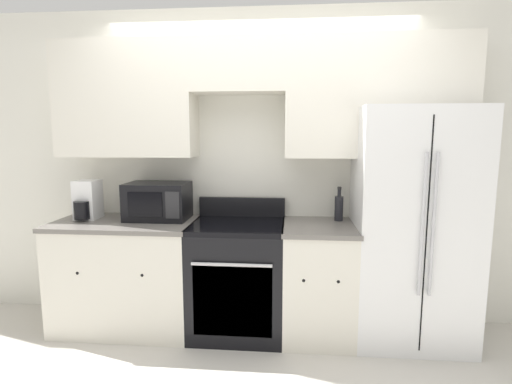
{
  "coord_description": "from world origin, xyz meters",
  "views": [
    {
      "loc": [
        0.27,
        -2.72,
        1.59
      ],
      "look_at": [
        0.0,
        0.31,
        1.14
      ],
      "focal_mm": 28.0,
      "sensor_mm": 36.0,
      "label": 1
    }
  ],
  "objects_px": {
    "microwave": "(158,201)",
    "bottle": "(339,207)",
    "oven_range": "(238,277)",
    "refrigerator": "(411,225)"
  },
  "relations": [
    {
      "from": "microwave",
      "to": "bottle",
      "type": "height_order",
      "value": "microwave"
    },
    {
      "from": "oven_range",
      "to": "bottle",
      "type": "distance_m",
      "value": 0.99
    },
    {
      "from": "oven_range",
      "to": "microwave",
      "type": "relative_size",
      "value": 2.12
    },
    {
      "from": "refrigerator",
      "to": "oven_range",
      "type": "bearing_deg",
      "value": -177.78
    },
    {
      "from": "microwave",
      "to": "bottle",
      "type": "relative_size",
      "value": 1.8
    },
    {
      "from": "refrigerator",
      "to": "microwave",
      "type": "bearing_deg",
      "value": 178.81
    },
    {
      "from": "oven_range",
      "to": "refrigerator",
      "type": "height_order",
      "value": "refrigerator"
    },
    {
      "from": "oven_range",
      "to": "microwave",
      "type": "height_order",
      "value": "microwave"
    },
    {
      "from": "bottle",
      "to": "refrigerator",
      "type": "bearing_deg",
      "value": -12.37
    },
    {
      "from": "oven_range",
      "to": "refrigerator",
      "type": "bearing_deg",
      "value": 2.22
    }
  ]
}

